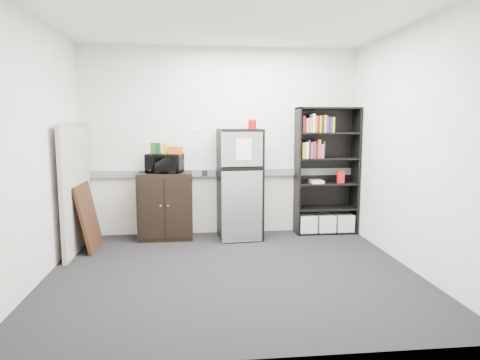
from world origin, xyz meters
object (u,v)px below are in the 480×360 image
at_px(bookshelf, 326,172).
at_px(microwave, 165,163).
at_px(cubicle_partition, 76,187).
at_px(cabinet, 166,206).
at_px(refrigerator, 240,184).

bearing_deg(bookshelf, microwave, -178.03).
height_order(cubicle_partition, cabinet, cubicle_partition).
height_order(cabinet, refrigerator, refrigerator).
distance_m(cabinet, refrigerator, 1.09).
bearing_deg(cubicle_partition, microwave, 20.37).
xyz_separation_m(cubicle_partition, cabinet, (1.09, 0.42, -0.34)).
xyz_separation_m(cabinet, microwave, (0.00, -0.02, 0.60)).
xyz_separation_m(bookshelf, cubicle_partition, (-3.43, -0.49, -0.10)).
xyz_separation_m(bookshelf, cabinet, (-2.34, -0.06, -0.44)).
height_order(cubicle_partition, microwave, cubicle_partition).
bearing_deg(bookshelf, cubicle_partition, -171.94).
bearing_deg(bookshelf, cabinet, -178.42).
distance_m(bookshelf, cubicle_partition, 3.46).
bearing_deg(cubicle_partition, cabinet, 21.10).
xyz_separation_m(bookshelf, microwave, (-2.34, -0.08, 0.16)).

